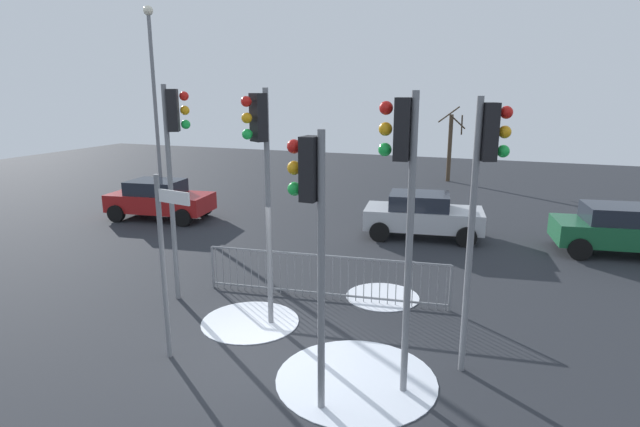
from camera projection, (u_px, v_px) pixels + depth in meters
The scene contains 16 objects.
ground_plane at pixel (272, 357), 9.32m from camera, with size 60.00×60.00×0.00m, color #26282D.
traffic_light_foreground_right at pixel (484, 176), 8.09m from camera, with size 0.54×0.38×4.67m.
traffic_light_mid_right at pixel (174, 146), 11.13m from camera, with size 0.52×0.41×4.88m.
traffic_light_rear_right at pixel (261, 157), 9.77m from camera, with size 0.43×0.51×4.80m.
traffic_light_foreground_left at pixel (312, 210), 7.16m from camera, with size 0.57×0.33×4.24m.
traffic_light_mid_left at pixel (402, 179), 7.49m from camera, with size 0.57×0.33×4.75m.
direction_sign_post at pixel (165, 259), 8.87m from camera, with size 0.78×0.20×3.38m.
pedestrian_guard_railing at pixel (325, 276), 11.81m from camera, with size 5.69×0.71×1.07m.
car_red_near at pixel (159, 199), 19.20m from camera, with size 3.98×2.32×1.47m.
car_silver_trailing at pixel (422, 214), 16.78m from camera, with size 4.00×2.38×1.47m.
car_green_far at pixel (622, 229), 15.00m from camera, with size 4.00×2.38×1.47m.
street_lamp at pixel (154, 92), 19.29m from camera, with size 0.36×0.36×7.77m.
bare_tree_left at pixel (450, 145), 26.88m from camera, with size 1.50×1.51×3.94m.
snow_patch_kerb at pixel (250, 321), 10.73m from camera, with size 2.05×2.05×0.01m, color white.
snow_patch_island at pixel (356, 379), 8.58m from camera, with size 2.72×2.72×0.01m, color silver.
snow_patch_verge at pixel (382, 297), 12.02m from camera, with size 1.72×1.72×0.01m, color white.
Camera 1 is at (3.79, -7.59, 4.75)m, focal length 28.57 mm.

